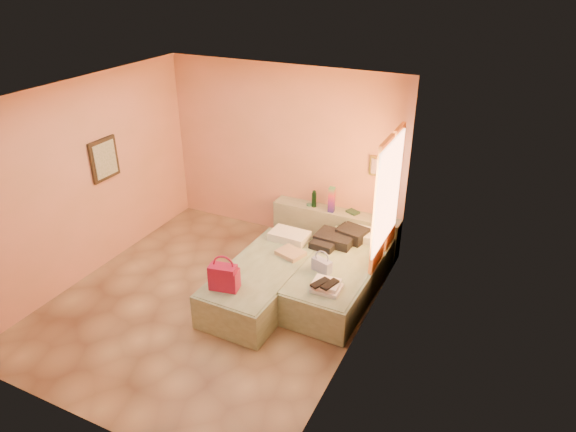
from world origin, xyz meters
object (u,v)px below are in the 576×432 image
(blue_handbag, at_px, (322,265))
(towel_stack, at_px, (327,286))
(headboard_ledge, at_px, (335,229))
(magenta_handbag, at_px, (224,277))
(green_book, at_px, (353,212))
(bed_right, at_px, (339,279))
(water_bottle, at_px, (314,199))
(flower_vase, at_px, (381,212))
(bed_left, at_px, (264,282))

(blue_handbag, distance_m, towel_stack, 0.43)
(headboard_ledge, distance_m, magenta_handbag, 2.45)
(green_book, height_order, towel_stack, green_book)
(green_book, height_order, blue_handbag, green_book)
(green_book, distance_m, blue_handbag, 1.52)
(bed_right, height_order, magenta_handbag, magenta_handbag)
(magenta_handbag, height_order, blue_handbag, magenta_handbag)
(bed_right, height_order, water_bottle, water_bottle)
(bed_right, xyz_separation_m, towel_stack, (0.07, -0.65, 0.30))
(green_book, xyz_separation_m, blue_handbag, (0.11, -1.52, -0.08))
(flower_vase, distance_m, blue_handbag, 1.52)
(headboard_ledge, height_order, towel_stack, headboard_ledge)
(headboard_ledge, distance_m, bed_left, 1.74)
(magenta_handbag, bearing_deg, bed_right, 35.62)
(headboard_ledge, height_order, magenta_handbag, magenta_handbag)
(green_book, bearing_deg, towel_stack, -55.67)
(water_bottle, bearing_deg, headboard_ledge, 2.74)
(headboard_ledge, bearing_deg, water_bottle, -177.26)
(headboard_ledge, bearing_deg, bed_left, -102.44)
(green_book, bearing_deg, blue_handbag, -61.51)
(headboard_ledge, relative_size, blue_handbag, 7.58)
(bed_right, bearing_deg, bed_left, -149.34)
(water_bottle, bearing_deg, magenta_handbag, -95.03)
(bed_left, relative_size, magenta_handbag, 5.58)
(bed_left, bearing_deg, towel_stack, -6.99)
(bed_left, height_order, flower_vase, flower_vase)
(magenta_handbag, bearing_deg, bed_left, 62.26)
(flower_vase, height_order, blue_handbag, flower_vase)
(headboard_ledge, distance_m, bed_right, 1.31)
(bed_right, bearing_deg, magenta_handbag, -131.97)
(bed_left, relative_size, flower_vase, 6.99)
(bed_right, distance_m, towel_stack, 0.72)
(water_bottle, distance_m, blue_handbag, 1.65)
(flower_vase, xyz_separation_m, towel_stack, (-0.13, -1.83, -0.24))
(magenta_handbag, distance_m, blue_handbag, 1.29)
(bed_left, distance_m, magenta_handbag, 0.80)
(bed_left, bearing_deg, flower_vase, 58.34)
(headboard_ledge, distance_m, green_book, 0.43)
(flower_vase, height_order, magenta_handbag, flower_vase)
(bed_right, xyz_separation_m, flower_vase, (0.20, 1.18, 0.54))
(green_book, distance_m, flower_vase, 0.48)
(green_book, relative_size, magenta_handbag, 0.52)
(headboard_ledge, relative_size, bed_left, 1.02)
(green_book, relative_size, blue_handbag, 0.69)
(flower_vase, bearing_deg, bed_left, -123.02)
(flower_vase, bearing_deg, towel_stack, -94.05)
(water_bottle, bearing_deg, blue_handbag, -63.18)
(headboard_ledge, xyz_separation_m, green_book, (0.26, 0.04, 0.34))
(green_book, bearing_deg, bed_right, -53.62)
(bed_right, bearing_deg, green_book, 103.30)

